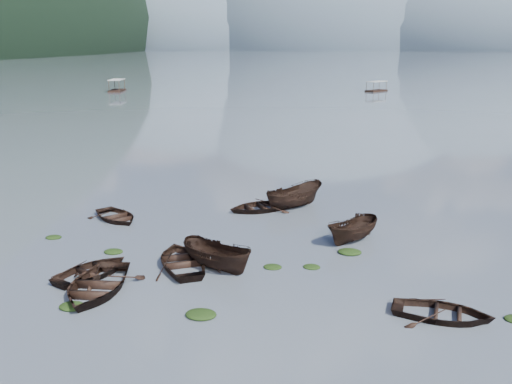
% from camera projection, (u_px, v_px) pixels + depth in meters
% --- Properties ---
extents(ground_plane, '(2400.00, 2400.00, 0.00)m').
position_uv_depth(ground_plane, '(200.00, 314.00, 23.04)').
color(ground_plane, '#4F5863').
extents(haze_mtn_a, '(520.00, 520.00, 280.00)m').
position_uv_depth(haze_mtn_a, '(203.00, 48.00, 925.00)').
color(haze_mtn_a, '#475666').
rests_on(haze_mtn_a, ground).
extents(haze_mtn_b, '(520.00, 520.00, 340.00)m').
position_uv_depth(haze_mtn_b, '(327.00, 48.00, 888.16)').
color(haze_mtn_b, '#475666').
rests_on(haze_mtn_b, ground).
extents(haze_mtn_c, '(520.00, 520.00, 260.00)m').
position_uv_depth(haze_mtn_c, '(461.00, 49.00, 851.32)').
color(haze_mtn_c, '#475666').
rests_on(haze_mtn_c, ground).
extents(rowboat_0, '(3.94, 5.23, 1.02)m').
position_uv_depth(rowboat_0, '(97.00, 291.00, 25.13)').
color(rowboat_0, black).
rests_on(rowboat_0, ground).
extents(rowboat_1, '(4.25, 4.79, 0.82)m').
position_uv_depth(rowboat_1, '(93.00, 275.00, 26.90)').
color(rowboat_1, black).
rests_on(rowboat_1, ground).
extents(rowboat_2, '(4.45, 3.40, 1.62)m').
position_uv_depth(rowboat_2, '(218.00, 269.00, 27.64)').
color(rowboat_2, black).
rests_on(rowboat_2, ground).
extents(rowboat_3, '(5.02, 5.52, 0.94)m').
position_uv_depth(rowboat_3, '(183.00, 266.00, 28.03)').
color(rowboat_3, black).
rests_on(rowboat_3, ground).
extents(rowboat_4, '(4.30, 3.34, 0.82)m').
position_uv_depth(rowboat_4, '(442.00, 318.00, 22.74)').
color(rowboat_4, black).
rests_on(rowboat_4, ground).
extents(rowboat_5, '(3.48, 4.10, 1.53)m').
position_uv_depth(rowboat_5, '(353.00, 241.00, 31.47)').
color(rowboat_5, black).
rests_on(rowboat_5, ground).
extents(rowboat_6, '(4.79, 4.66, 0.81)m').
position_uv_depth(rowboat_6, '(116.00, 220.00, 35.29)').
color(rowboat_6, black).
rests_on(rowboat_6, ground).
extents(rowboat_7, '(5.17, 4.88, 0.87)m').
position_uv_depth(rowboat_7, '(260.00, 210.00, 37.25)').
color(rowboat_7, black).
rests_on(rowboat_7, ground).
extents(rowboat_8, '(4.36, 4.62, 1.78)m').
position_uv_depth(rowboat_8, '(294.00, 207.00, 37.88)').
color(rowboat_8, black).
rests_on(rowboat_8, ground).
extents(weed_clump_0, '(1.10, 0.90, 0.24)m').
position_uv_depth(weed_clump_0, '(72.00, 308.00, 23.61)').
color(weed_clump_0, black).
rests_on(weed_clump_0, ground).
extents(weed_clump_1, '(1.01, 0.81, 0.22)m').
position_uv_depth(weed_clump_1, '(114.00, 253.00, 29.77)').
color(weed_clump_1, black).
rests_on(weed_clump_1, ground).
extents(weed_clump_2, '(1.27, 1.02, 0.28)m').
position_uv_depth(weed_clump_2, '(201.00, 316.00, 22.88)').
color(weed_clump_2, black).
rests_on(weed_clump_2, ground).
extents(weed_clump_3, '(0.85, 0.72, 0.19)m').
position_uv_depth(weed_clump_3, '(312.00, 268.00, 27.79)').
color(weed_clump_3, black).
rests_on(weed_clump_3, ground).
extents(weed_clump_5, '(0.91, 0.74, 0.19)m').
position_uv_depth(weed_clump_5, '(54.00, 238.00, 31.98)').
color(weed_clump_5, black).
rests_on(weed_clump_5, ground).
extents(weed_clump_6, '(0.91, 0.76, 0.19)m').
position_uv_depth(weed_clump_6, '(273.00, 268.00, 27.79)').
color(weed_clump_6, black).
rests_on(weed_clump_6, ground).
extents(weed_clump_7, '(1.24, 0.99, 0.27)m').
position_uv_depth(weed_clump_7, '(350.00, 253.00, 29.67)').
color(weed_clump_7, black).
rests_on(weed_clump_7, ground).
extents(pontoon_left, '(4.05, 6.99, 2.52)m').
position_uv_depth(pontoon_left, '(117.00, 92.00, 125.34)').
color(pontoon_left, black).
rests_on(pontoon_left, ground).
extents(pontoon_centre, '(5.07, 5.85, 2.12)m').
position_uv_depth(pontoon_centre, '(376.00, 91.00, 125.57)').
color(pontoon_centre, black).
rests_on(pontoon_centre, ground).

